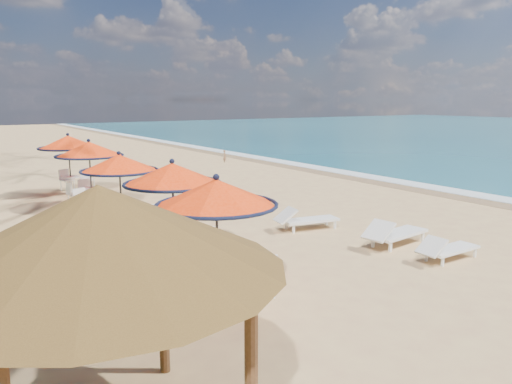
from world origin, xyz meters
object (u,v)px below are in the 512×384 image
at_px(station_1, 172,187).
at_px(station_2, 120,173).
at_px(station_4, 69,147).
at_px(station_0, 218,208).
at_px(lounger_mid, 394,233).
at_px(palapa, 100,230).
at_px(station_3, 87,158).
at_px(lounger_far, 305,219).
at_px(lounger_near, 447,249).

distance_m(station_1, station_2, 3.52).
relative_size(station_2, station_4, 0.95).
distance_m(station_0, lounger_mid, 6.00).
height_order(station_4, lounger_mid, station_4).
bearing_deg(palapa, station_2, 70.47).
bearing_deg(palapa, station_4, 77.75).
distance_m(station_2, station_3, 3.88).
distance_m(station_3, lounger_far, 8.50).
bearing_deg(station_1, lounger_near, -34.73).
xyz_separation_m(station_2, lounger_mid, (5.66, -5.81, -1.42)).
xyz_separation_m(station_3, lounger_near, (5.66, -11.29, -1.57)).
height_order(station_1, station_2, station_1).
height_order(lounger_near, palapa, palapa).
bearing_deg(station_4, palapa, -102.25).
distance_m(station_0, lounger_far, 6.03).
bearing_deg(lounger_far, station_4, 125.14).
xyz_separation_m(lounger_mid, palapa, (-9.03, -3.70, 2.22)).
bearing_deg(station_3, lounger_far, -56.35).
distance_m(lounger_far, palapa, 10.59).
distance_m(station_0, lounger_near, 6.20).
bearing_deg(lounger_mid, station_3, 113.26).
height_order(station_2, lounger_far, station_2).
distance_m(lounger_near, lounger_far, 4.46).
bearing_deg(station_3, station_0, -91.31).
relative_size(station_2, station_3, 0.96).
xyz_separation_m(station_1, lounger_near, (5.63, -3.90, -1.55)).
bearing_deg(station_0, palapa, -135.18).
distance_m(station_3, station_4, 3.29).
xyz_separation_m(station_4, lounger_far, (4.49, -10.24, -1.65)).
height_order(station_2, lounger_near, station_2).
bearing_deg(station_2, station_1, -87.89).
xyz_separation_m(station_0, station_1, (0.26, 2.78, -0.00)).
bearing_deg(station_0, lounger_near, -10.81).
height_order(station_2, palapa, palapa).
relative_size(station_1, palapa, 0.63).
height_order(station_3, lounger_far, station_3).
distance_m(station_4, lounger_mid, 14.15).
bearing_deg(station_0, lounger_mid, 4.73).
xyz_separation_m(lounger_near, lounger_mid, (-0.10, 1.60, 0.06)).
bearing_deg(station_2, station_4, 88.04).
bearing_deg(station_4, station_1, -90.62).
distance_m(station_2, palapa, 10.13).
bearing_deg(station_3, station_4, 87.45).
height_order(station_3, lounger_near, station_3).
xyz_separation_m(lounger_near, palapa, (-9.13, -2.09, 2.28)).
bearing_deg(station_3, station_1, -89.76).
xyz_separation_m(station_0, station_4, (0.38, 13.45, 0.12)).
relative_size(station_2, palapa, 0.61).
xyz_separation_m(station_2, lounger_far, (4.73, -3.08, -1.45)).
distance_m(station_0, station_4, 13.46).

